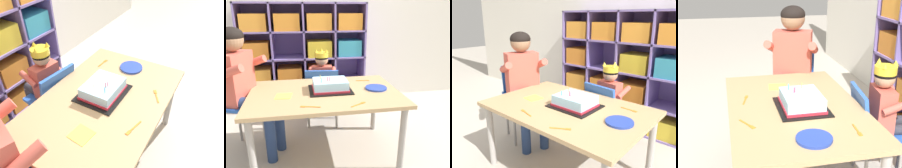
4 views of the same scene
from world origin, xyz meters
The scene contains 11 objects.
ground centered at (0.00, 0.00, 0.00)m, with size 16.00×16.00×0.00m, color #BCB2A3.
activity_table centered at (0.00, 0.00, 0.51)m, with size 1.21×0.79×0.57m.
classroom_chair_blue centered at (0.03, 0.51, 0.39)m, with size 0.39×0.35×0.65m.
child_with_crown centered at (0.05, 0.61, 0.52)m, with size 0.32×0.32×0.83m.
adult_helper_seated centered at (-0.64, 0.13, 0.68)m, with size 0.49×0.47×1.09m.
birthday_cake_on_tray centered at (0.05, 0.03, 0.61)m, with size 0.35×0.30×0.13m.
paper_plate_stack centered at (0.44, 0.00, 0.58)m, with size 0.18×0.18×0.01m, color #233DA3.
paper_napkin_square centered at (-0.33, -0.04, 0.57)m, with size 0.12×0.12×0.00m, color #F4DB4C.
fork_by_napkin centered at (0.40, 0.24, 0.58)m, with size 0.13×0.02×0.00m.
fork_near_cake_tray centered at (0.21, -0.30, 0.58)m, with size 0.12×0.08×0.00m.
fork_at_table_front_edge centered at (-0.14, -0.28, 0.58)m, with size 0.14×0.05×0.00m.
Camera 1 is at (-0.97, -0.61, 1.59)m, focal length 35.89 mm.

